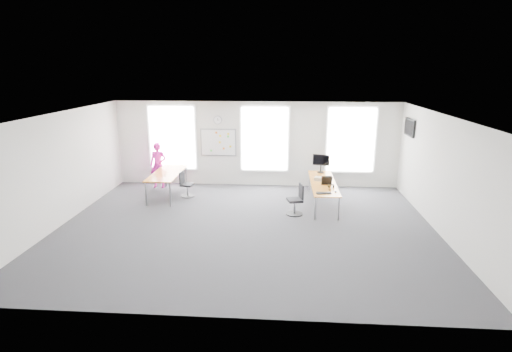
# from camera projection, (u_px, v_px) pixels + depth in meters

# --- Properties ---
(floor) EXTENTS (10.00, 10.00, 0.00)m
(floor) POSITION_uv_depth(u_px,v_px,m) (246.00, 227.00, 10.69)
(floor) COLOR #252529
(floor) RESTS_ON ground
(ceiling) EXTENTS (10.00, 10.00, 0.00)m
(ceiling) POSITION_uv_depth(u_px,v_px,m) (245.00, 115.00, 9.89)
(ceiling) COLOR white
(ceiling) RESTS_ON ground
(wall_back) EXTENTS (10.00, 0.00, 10.00)m
(wall_back) POSITION_uv_depth(u_px,v_px,m) (256.00, 144.00, 14.14)
(wall_back) COLOR silver
(wall_back) RESTS_ON ground
(wall_front) EXTENTS (10.00, 0.00, 10.00)m
(wall_front) POSITION_uv_depth(u_px,v_px,m) (222.00, 237.00, 6.44)
(wall_front) COLOR silver
(wall_front) RESTS_ON ground
(wall_left) EXTENTS (0.00, 10.00, 10.00)m
(wall_left) POSITION_uv_depth(u_px,v_px,m) (59.00, 170.00, 10.63)
(wall_left) COLOR silver
(wall_left) RESTS_ON ground
(wall_right) EXTENTS (0.00, 10.00, 10.00)m
(wall_right) POSITION_uv_depth(u_px,v_px,m) (445.00, 177.00, 9.95)
(wall_right) COLOR silver
(wall_right) RESTS_ON ground
(window_left) EXTENTS (1.60, 0.06, 2.20)m
(window_left) POSITION_uv_depth(u_px,v_px,m) (173.00, 138.00, 14.26)
(window_left) COLOR white
(window_left) RESTS_ON wall_back
(window_mid) EXTENTS (1.60, 0.06, 2.20)m
(window_mid) POSITION_uv_depth(u_px,v_px,m) (265.00, 139.00, 14.04)
(window_mid) COLOR white
(window_mid) RESTS_ON wall_back
(window_right) EXTENTS (1.60, 0.06, 2.20)m
(window_right) POSITION_uv_depth(u_px,v_px,m) (351.00, 140.00, 13.83)
(window_right) COLOR white
(window_right) RESTS_ON wall_back
(desk_right) EXTENTS (0.77, 2.88, 0.70)m
(desk_right) POSITION_uv_depth(u_px,v_px,m) (323.00, 184.00, 12.35)
(desk_right) COLOR orange
(desk_right) RESTS_ON ground
(desk_left) EXTENTS (0.88, 2.19, 0.80)m
(desk_left) POSITION_uv_depth(u_px,v_px,m) (167.00, 175.00, 13.09)
(desk_left) COLOR orange
(desk_left) RESTS_ON ground
(chair_right) EXTENTS (0.50, 0.49, 0.90)m
(chair_right) POSITION_uv_depth(u_px,v_px,m) (296.00, 201.00, 11.53)
(chair_right) COLOR black
(chair_right) RESTS_ON ground
(chair_left) EXTENTS (0.45, 0.45, 0.84)m
(chair_left) POSITION_uv_depth(u_px,v_px,m) (186.00, 186.00, 13.15)
(chair_left) COLOR black
(chair_left) RESTS_ON ground
(person) EXTENTS (0.59, 0.39, 1.61)m
(person) POSITION_uv_depth(u_px,v_px,m) (158.00, 165.00, 14.03)
(person) COLOR #EA1DAB
(person) RESTS_ON ground
(whiteboard) EXTENTS (1.20, 0.03, 0.90)m
(whiteboard) POSITION_uv_depth(u_px,v_px,m) (218.00, 142.00, 14.19)
(whiteboard) COLOR white
(whiteboard) RESTS_ON wall_back
(wall_clock) EXTENTS (0.30, 0.04, 0.30)m
(wall_clock) POSITION_uv_depth(u_px,v_px,m) (218.00, 120.00, 13.98)
(wall_clock) COLOR gray
(wall_clock) RESTS_ON wall_back
(tv) EXTENTS (0.06, 0.90, 0.55)m
(tv) POSITION_uv_depth(u_px,v_px,m) (410.00, 127.00, 12.63)
(tv) COLOR black
(tv) RESTS_ON wall_right
(keyboard) EXTENTS (0.44, 0.24, 0.02)m
(keyboard) POSITION_uv_depth(u_px,v_px,m) (324.00, 193.00, 11.24)
(keyboard) COLOR black
(keyboard) RESTS_ON desk_right
(mouse) EXTENTS (0.09, 0.11, 0.04)m
(mouse) POSITION_uv_depth(u_px,v_px,m) (336.00, 192.00, 11.34)
(mouse) COLOR black
(mouse) RESTS_ON desk_right
(lens_cap) EXTENTS (0.09, 0.09, 0.01)m
(lens_cap) POSITION_uv_depth(u_px,v_px,m) (330.00, 190.00, 11.56)
(lens_cap) COLOR black
(lens_cap) RESTS_ON desk_right
(headphones) EXTENTS (0.18, 0.10, 0.11)m
(headphones) POSITION_uv_depth(u_px,v_px,m) (331.00, 186.00, 11.80)
(headphones) COLOR black
(headphones) RESTS_ON desk_right
(laptop_sleeve) EXTENTS (0.33, 0.21, 0.26)m
(laptop_sleeve) POSITION_uv_depth(u_px,v_px,m) (327.00, 181.00, 12.06)
(laptop_sleeve) COLOR black
(laptop_sleeve) RESTS_ON desk_right
(paper_stack) EXTENTS (0.38, 0.33, 0.11)m
(paper_stack) POSITION_uv_depth(u_px,v_px,m) (320.00, 179.00, 12.52)
(paper_stack) COLOR beige
(paper_stack) RESTS_ON desk_right
(monitor) EXTENTS (0.55, 0.23, 0.62)m
(monitor) POSITION_uv_depth(u_px,v_px,m) (321.00, 162.00, 13.38)
(monitor) COLOR black
(monitor) RESTS_ON desk_right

